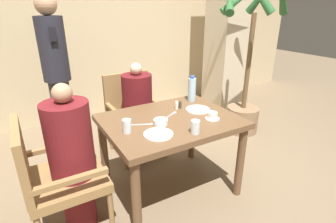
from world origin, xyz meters
name	(u,v)px	position (x,y,z in m)	size (l,w,h in m)	color
ground_plane	(170,188)	(0.00, 0.00, 0.00)	(16.00, 16.00, 0.00)	#7A664C
wall_back	(93,22)	(0.00, 2.17, 1.40)	(8.00, 0.06, 2.80)	#C6B289
pillar_stone	(229,25)	(1.76, 1.30, 1.35)	(0.50, 0.50, 2.70)	beige
dining_table	(170,130)	(0.00, 0.00, 0.62)	(1.12, 0.86, 0.73)	brown
chair_left_side	(53,174)	(-0.97, 0.00, 0.51)	(0.54, 0.54, 0.92)	olive
diner_in_left_chair	(72,158)	(-0.83, 0.00, 0.60)	(0.32, 0.32, 1.16)	maroon
chair_far_side	(133,111)	(0.00, 0.84, 0.51)	(0.54, 0.54, 0.92)	olive
diner_in_far_chair	(138,111)	(0.00, 0.70, 0.56)	(0.32, 0.32, 1.08)	#5B1419
standing_host	(56,70)	(-0.67, 1.42, 0.94)	(0.30, 0.33, 1.75)	#2D2D33
potted_palm	(246,77)	(1.49, 0.59, 0.76)	(0.90, 0.90, 2.12)	#896B4C
plate_main_left	(198,110)	(0.32, 0.04, 0.73)	(0.22, 0.22, 0.01)	white
plate_main_right	(158,134)	(-0.23, -0.22, 0.73)	(0.22, 0.22, 0.01)	white
teacup_with_saucer	(212,116)	(0.30, -0.18, 0.76)	(0.12, 0.12, 0.06)	white
bowl_small	(161,122)	(-0.13, -0.07, 0.75)	(0.12, 0.12, 0.05)	white
water_bottle	(192,89)	(0.41, 0.28, 0.85)	(0.08, 0.08, 0.26)	#A3C6DB
glass_tall_near	(195,127)	(0.02, -0.33, 0.78)	(0.07, 0.07, 0.10)	silver
glass_tall_mid	(127,126)	(-0.42, -0.06, 0.78)	(0.07, 0.07, 0.10)	silver
salt_shaker	(177,105)	(0.16, 0.16, 0.77)	(0.03, 0.03, 0.07)	white
pepper_shaker	(180,105)	(0.20, 0.16, 0.76)	(0.03, 0.03, 0.07)	#4C3D2D
fork_beside_plate	(172,114)	(0.05, 0.07, 0.73)	(0.17, 0.10, 0.00)	silver
knife_beside_plate	(143,124)	(-0.26, 0.01, 0.73)	(0.18, 0.09, 0.00)	silver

